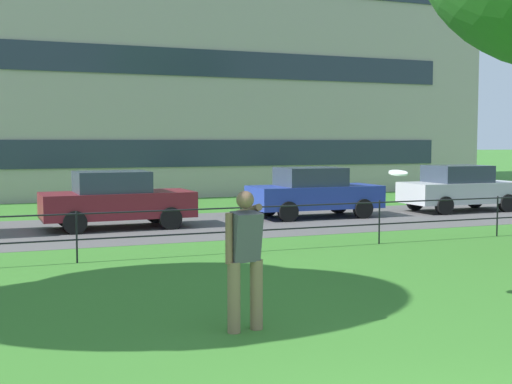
% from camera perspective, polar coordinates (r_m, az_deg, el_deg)
% --- Properties ---
extents(street_strip, '(80.00, 6.00, 0.01)m').
position_cam_1_polar(street_strip, '(18.60, -11.30, -3.05)').
color(street_strip, '#565454').
rests_on(street_strip, ground).
extents(park_fence, '(30.38, 0.04, 1.00)m').
position_cam_1_polar(park_fence, '(13.86, -7.82, -2.73)').
color(park_fence, black).
rests_on(park_fence, ground).
extents(person_thrower, '(0.51, 0.82, 1.74)m').
position_cam_1_polar(person_thrower, '(8.42, -0.96, -5.34)').
color(person_thrower, '#846B4C').
rests_on(person_thrower, ground).
extents(frisbee, '(0.32, 0.32, 0.08)m').
position_cam_1_polar(frisbee, '(9.96, 11.80, 1.58)').
color(frisbee, white).
extents(car_maroon_far_right, '(4.03, 1.88, 1.54)m').
position_cam_1_polar(car_maroon_far_right, '(18.71, -11.61, -0.62)').
color(car_maroon_far_right, maroon).
rests_on(car_maroon_far_right, ground).
extents(car_blue_far_left, '(4.02, 1.86, 1.54)m').
position_cam_1_polar(car_blue_far_left, '(21.03, 4.84, -0.02)').
color(car_blue_far_left, '#233899').
rests_on(car_blue_far_left, ground).
extents(car_silver_center, '(4.02, 1.84, 1.54)m').
position_cam_1_polar(car_silver_center, '(23.82, 16.67, 0.32)').
color(car_silver_center, '#B7BABF').
rests_on(car_silver_center, ground).
extents(apartment_building_background, '(34.12, 15.89, 15.19)m').
position_cam_1_polar(apartment_building_background, '(35.70, -12.97, 12.62)').
color(apartment_building_background, '#ADA393').
rests_on(apartment_building_background, ground).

